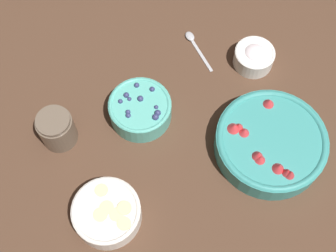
{
  "coord_description": "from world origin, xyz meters",
  "views": [
    {
      "loc": [
        0.15,
        0.39,
        1.03
      ],
      "look_at": [
        -0.0,
        -0.06,
        0.04
      ],
      "focal_mm": 50.0,
      "sensor_mm": 36.0,
      "label": 1
    }
  ],
  "objects_px": {
    "bowl_cream": "(254,56)",
    "jar_chocolate": "(57,129)",
    "bowl_strawberries": "(270,142)",
    "bowl_blueberries": "(140,109)",
    "bowl_bananas": "(107,213)"
  },
  "relations": [
    {
      "from": "bowl_strawberries",
      "to": "bowl_cream",
      "type": "bearing_deg",
      "value": -104.04
    },
    {
      "from": "bowl_strawberries",
      "to": "bowl_cream",
      "type": "relative_size",
      "value": 2.53
    },
    {
      "from": "bowl_blueberries",
      "to": "jar_chocolate",
      "type": "distance_m",
      "value": 0.2
    },
    {
      "from": "jar_chocolate",
      "to": "bowl_cream",
      "type": "bearing_deg",
      "value": -174.01
    },
    {
      "from": "bowl_bananas",
      "to": "bowl_strawberries",
      "type": "bearing_deg",
      "value": -174.0
    },
    {
      "from": "bowl_bananas",
      "to": "jar_chocolate",
      "type": "xyz_separation_m",
      "value": [
        0.06,
        -0.23,
        0.01
      ]
    },
    {
      "from": "bowl_cream",
      "to": "jar_chocolate",
      "type": "bearing_deg",
      "value": 5.99
    },
    {
      "from": "bowl_strawberries",
      "to": "bowl_blueberries",
      "type": "xyz_separation_m",
      "value": [
        0.26,
        -0.18,
        -0.0
      ]
    },
    {
      "from": "bowl_strawberries",
      "to": "jar_chocolate",
      "type": "bearing_deg",
      "value": -21.54
    },
    {
      "from": "bowl_blueberries",
      "to": "bowl_bananas",
      "type": "height_order",
      "value": "bowl_blueberries"
    },
    {
      "from": "bowl_blueberries",
      "to": "jar_chocolate",
      "type": "relative_size",
      "value": 1.63
    },
    {
      "from": "bowl_strawberries",
      "to": "jar_chocolate",
      "type": "height_order",
      "value": "jar_chocolate"
    },
    {
      "from": "bowl_blueberries",
      "to": "bowl_cream",
      "type": "distance_m",
      "value": 0.33
    },
    {
      "from": "bowl_strawberries",
      "to": "jar_chocolate",
      "type": "xyz_separation_m",
      "value": [
        0.46,
        -0.18,
        0.01
      ]
    },
    {
      "from": "bowl_cream",
      "to": "jar_chocolate",
      "type": "height_order",
      "value": "jar_chocolate"
    }
  ]
}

